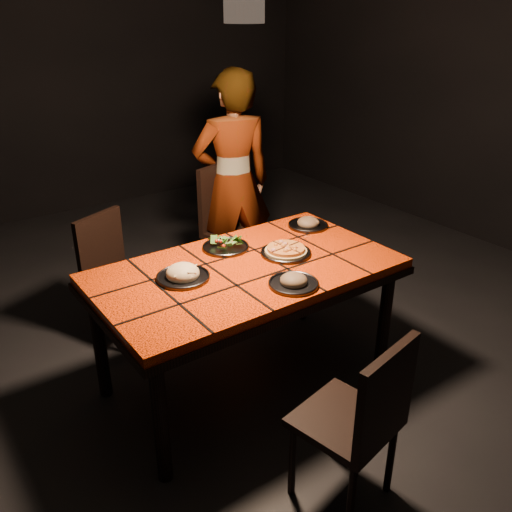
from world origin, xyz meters
TOP-DOWN VIEW (x-y plane):
  - room_shell at (0.00, 0.00)m, footprint 6.04×7.04m
  - dining_table at (0.00, 0.00)m, footprint 1.62×0.92m
  - chair_near at (-0.10, -0.98)m, footprint 0.45×0.45m
  - chair_far_left at (-0.40, 0.93)m, footprint 0.49×0.49m
  - chair_far_right at (0.59, 1.06)m, footprint 0.55×0.55m
  - diner at (0.63, 1.09)m, footprint 0.68×0.53m
  - pendant_lamp at (0.00, 0.00)m, footprint 0.18×0.18m
  - plate_pizza at (0.27, 0.00)m, footprint 0.28×0.28m
  - plate_pasta at (-0.34, 0.07)m, footprint 0.27×0.27m
  - plate_salad at (0.04, 0.26)m, footprint 0.27×0.27m
  - plate_mushroom_a at (0.07, -0.31)m, footprint 0.25×0.25m
  - plate_mushroom_b at (0.64, 0.25)m, footprint 0.25×0.25m

SIDE VIEW (x-z plane):
  - chair_far_left at x=-0.40m, z-range 0.06..0.89m
  - chair_near at x=-0.10m, z-range 0.06..0.91m
  - chair_far_right at x=0.59m, z-range 0.07..1.03m
  - dining_table at x=0.00m, z-range 0.30..1.05m
  - plate_pizza at x=0.27m, z-range 0.75..0.79m
  - plate_mushroom_b at x=0.64m, z-range 0.73..0.81m
  - plate_mushroom_a at x=0.07m, z-range 0.73..0.81m
  - plate_pasta at x=-0.34m, z-range 0.73..0.82m
  - plate_salad at x=0.04m, z-range 0.74..0.81m
  - diner at x=0.63m, z-range 0.00..1.64m
  - room_shell at x=0.00m, z-range -0.04..3.04m
  - pendant_lamp at x=0.00m, z-range 1.49..2.55m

